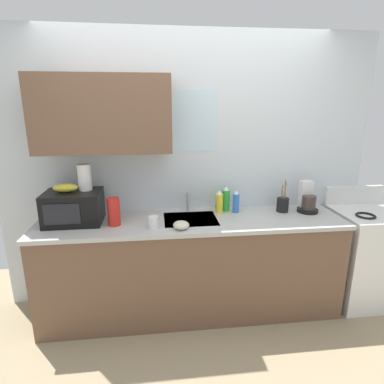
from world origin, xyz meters
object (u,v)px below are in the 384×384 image
at_px(utensil_crock, 283,204).
at_px(dish_soap_bottle_blue, 236,202).
at_px(coffee_maker, 307,200).
at_px(microwave, 74,207).
at_px(small_bowl, 181,225).
at_px(dish_soap_bottle_yellow, 219,202).
at_px(banana_bunch, 65,188).
at_px(stove_range, 363,255).
at_px(mug_white, 154,222).
at_px(cereal_canister, 114,212).
at_px(dish_soap_bottle_green, 226,199).
at_px(paper_towel_roll, 85,177).

bearing_deg(utensil_crock, dish_soap_bottle_blue, 176.01).
distance_m(coffee_maker, dish_soap_bottle_blue, 0.67).
relative_size(microwave, small_bowl, 3.54).
distance_m(microwave, small_bowl, 0.92).
xyz_separation_m(microwave, dish_soap_bottle_yellow, (1.26, 0.10, -0.03)).
distance_m(banana_bunch, small_bowl, 1.00).
relative_size(stove_range, mug_white, 11.37).
xyz_separation_m(coffee_maker, mug_white, (-1.43, -0.25, -0.06)).
distance_m(stove_range, cereal_canister, 2.40).
distance_m(coffee_maker, dish_soap_bottle_green, 0.76).
relative_size(dish_soap_bottle_yellow, mug_white, 2.29).
xyz_separation_m(coffee_maker, small_bowl, (-1.21, -0.31, -0.07)).
relative_size(mug_white, small_bowl, 0.73).
bearing_deg(coffee_maker, stove_range, -10.25).
relative_size(dish_soap_bottle_green, small_bowl, 1.80).
relative_size(paper_towel_roll, mug_white, 2.32).
relative_size(utensil_crock, small_bowl, 2.28).
xyz_separation_m(stove_range, utensil_crock, (-0.81, 0.12, 0.51)).
height_order(microwave, paper_towel_roll, paper_towel_roll).
height_order(banana_bunch, coffee_maker, banana_bunch).
distance_m(microwave, dish_soap_bottle_green, 1.35).
bearing_deg(stove_range, dish_soap_bottle_yellow, 173.98).
bearing_deg(small_bowl, utensil_crock, 18.13).
distance_m(dish_soap_bottle_yellow, mug_white, 0.67).
bearing_deg(dish_soap_bottle_blue, coffee_maker, -3.60).
xyz_separation_m(banana_bunch, coffee_maker, (2.14, 0.06, -0.20)).
xyz_separation_m(coffee_maker, dish_soap_bottle_yellow, (-0.83, 0.04, -0.00)).
height_order(mug_white, small_bowl, mug_white).
bearing_deg(utensil_crock, stove_range, -8.17).
relative_size(coffee_maker, dish_soap_bottle_green, 1.20).
bearing_deg(dish_soap_bottle_green, utensil_crock, -9.94).
bearing_deg(coffee_maker, microwave, -178.36).
bearing_deg(cereal_canister, paper_towel_roll, 147.99).
bearing_deg(dish_soap_bottle_yellow, cereal_canister, -167.69).
bearing_deg(microwave, mug_white, -15.83).
xyz_separation_m(dish_soap_bottle_yellow, utensil_crock, (0.60, -0.03, -0.03)).
xyz_separation_m(stove_range, dish_soap_bottle_green, (-1.33, 0.21, 0.55)).
xyz_separation_m(stove_range, banana_bunch, (-2.72, 0.05, 0.75)).
xyz_separation_m(microwave, dish_soap_bottle_blue, (1.42, 0.10, -0.04)).
distance_m(paper_towel_roll, utensil_crock, 1.79).
height_order(stove_range, mug_white, stove_range).
relative_size(banana_bunch, utensil_crock, 0.67).
bearing_deg(coffee_maker, small_bowl, -165.67).
xyz_separation_m(banana_bunch, paper_towel_roll, (0.15, 0.05, 0.08)).
relative_size(dish_soap_bottle_green, cereal_canister, 1.01).
xyz_separation_m(banana_bunch, dish_soap_bottle_green, (1.39, 0.16, -0.20)).
height_order(mug_white, utensil_crock, utensil_crock).
distance_m(dish_soap_bottle_blue, cereal_canister, 1.10).
relative_size(microwave, dish_soap_bottle_blue, 2.18).
xyz_separation_m(microwave, mug_white, (0.66, -0.19, -0.09)).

